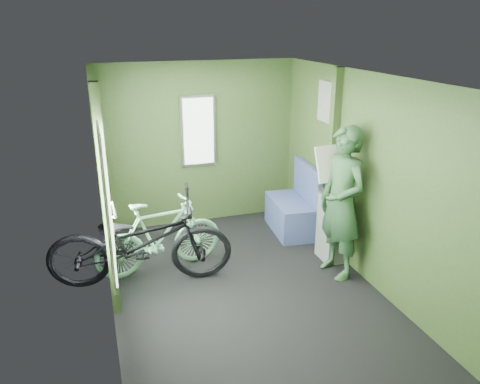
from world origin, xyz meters
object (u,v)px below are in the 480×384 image
object	(u,v)px
bicycle_black	(144,284)
passenger	(342,203)
waste_box	(333,226)
bench_seat	(293,212)
bicycle_mint	(162,271)

from	to	relation	value
bicycle_black	passenger	distance (m)	2.40
waste_box	bench_seat	distance (m)	0.93
bicycle_mint	waste_box	distance (m)	2.13
bicycle_black	passenger	size ratio (longest dim) A/B	1.14
bicycle_black	passenger	world-z (taller)	passenger
bicycle_mint	bench_seat	size ratio (longest dim) A/B	1.59
waste_box	passenger	bearing A→B (deg)	-107.58
bicycle_black	bicycle_mint	distance (m)	0.33
bicycle_black	bicycle_mint	xyz separation A→B (m)	(0.24, 0.22, 0.00)
bicycle_black	passenger	xyz separation A→B (m)	(2.19, -0.45, 0.88)
passenger	bench_seat	bearing A→B (deg)	171.82
bicycle_black	waste_box	bearing A→B (deg)	-84.16
passenger	bicycle_mint	bearing A→B (deg)	-117.47
bicycle_mint	bench_seat	distance (m)	2.05
bicycle_mint	waste_box	bearing A→B (deg)	-107.87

